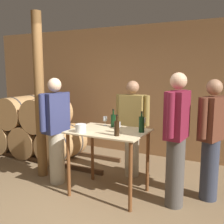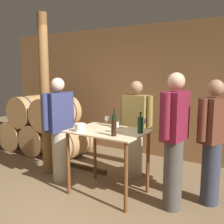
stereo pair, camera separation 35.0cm
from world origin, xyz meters
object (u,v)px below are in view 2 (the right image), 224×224
at_px(wine_bottle_left, 114,128).
at_px(wine_bottle_center, 140,125).
at_px(person_host, 213,140).
at_px(wooden_post, 45,96).
at_px(wine_bottle_far_left, 114,120).
at_px(ice_bucket, 80,127).
at_px(wine_glass_near_center, 117,125).
at_px(wine_glass_near_right, 144,121).
at_px(wine_glass_near_left, 107,119).
at_px(person_visitor_near_door, 59,127).
at_px(person_visitor_bearded, 174,139).
at_px(person_visitor_with_scarf, 136,127).

height_order(wine_bottle_left, wine_bottle_center, wine_bottle_center).
bearing_deg(wine_bottle_left, person_host, 32.98).
relative_size(wooden_post, wine_bottle_left, 9.69).
height_order(wine_bottle_far_left, person_host, person_host).
xyz_separation_m(wine_bottle_left, ice_bucket, (-0.53, -0.04, -0.05)).
distance_m(wooden_post, wine_glass_near_center, 1.54).
relative_size(wooden_post, wine_bottle_far_left, 9.95).
xyz_separation_m(wooden_post, person_host, (2.64, 0.39, -0.47)).
bearing_deg(wine_bottle_left, wine_glass_near_center, 108.89).
relative_size(ice_bucket, person_host, 0.09).
bearing_deg(person_host, wine_glass_near_right, -170.82).
xyz_separation_m(wine_glass_near_left, person_visitor_near_door, (-0.70, -0.31, -0.16)).
distance_m(wine_bottle_center, person_host, 0.96).
xyz_separation_m(wine_glass_near_center, ice_bucket, (-0.47, -0.20, -0.05)).
bearing_deg(person_visitor_bearded, wine_bottle_center, 176.87).
relative_size(wooden_post, wine_bottle_center, 9.32).
bearing_deg(wine_glass_near_right, ice_bucket, -139.23).
xyz_separation_m(wine_bottle_center, wine_glass_near_center, (-0.27, -0.17, -0.01)).
height_order(wooden_post, person_host, wooden_post).
distance_m(wine_glass_near_center, person_visitor_near_door, 1.11).
distance_m(ice_bucket, person_visitor_bearded, 1.28).
bearing_deg(person_host, person_visitor_with_scarf, 167.07).
height_order(wine_glass_near_center, person_visitor_bearded, person_visitor_bearded).
bearing_deg(wine_glass_near_right, wine_bottle_far_left, -169.30).
bearing_deg(person_host, person_visitor_near_door, -167.19).
bearing_deg(wine_glass_near_right, wine_bottle_left, -106.24).
height_order(wine_bottle_left, wine_glass_near_left, wine_bottle_left).
bearing_deg(person_visitor_bearded, person_host, 46.54).
distance_m(wooden_post, wine_bottle_left, 1.62).
distance_m(wine_glass_near_center, person_host, 1.27).
bearing_deg(wine_bottle_far_left, person_visitor_with_scarf, 80.08).
relative_size(wine_glass_near_left, person_visitor_bearded, 0.08).
distance_m(wine_glass_near_right, person_visitor_near_door, 1.37).
xyz_separation_m(wine_bottle_far_left, person_visitor_near_door, (-0.86, -0.27, -0.16)).
distance_m(wooden_post, wine_bottle_far_left, 1.32).
bearing_deg(person_visitor_bearded, wooden_post, 179.71).
relative_size(wine_bottle_far_left, person_host, 0.16).
bearing_deg(wine_bottle_center, person_visitor_near_door, -174.51).
distance_m(wine_bottle_left, person_visitor_near_door, 1.18).
xyz_separation_m(wooden_post, wine_bottle_far_left, (1.27, 0.16, -0.31)).
bearing_deg(wine_glass_near_right, wine_bottle_center, -75.99).
xyz_separation_m(wine_bottle_left, wine_glass_near_center, (-0.05, 0.16, 0.00)).
bearing_deg(person_visitor_bearded, person_visitor_with_scarf, 142.14).
relative_size(wine_bottle_left, wine_glass_near_center, 1.82).
relative_size(person_host, person_visitor_with_scarf, 1.03).
bearing_deg(wine_glass_near_left, person_visitor_near_door, -156.16).
bearing_deg(wine_bottle_far_left, wine_glass_near_left, 166.84).
bearing_deg(wine_glass_near_center, person_visitor_near_door, 178.00).
bearing_deg(person_visitor_near_door, wine_glass_near_left, 23.84).
bearing_deg(person_visitor_with_scarf, wine_glass_near_left, -117.21).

